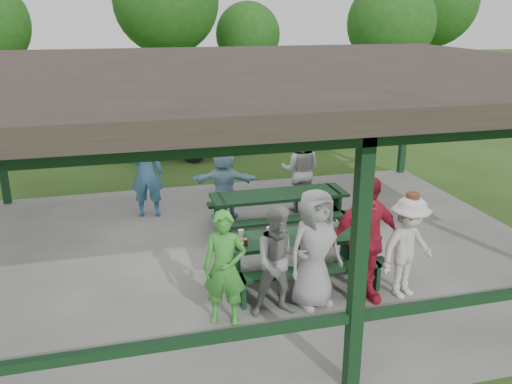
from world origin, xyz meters
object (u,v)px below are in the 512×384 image
object	(u,v)px
contestant_grey_left	(280,262)
spectator_grey	(301,171)
contestant_red	(365,240)
spectator_blue	(146,173)
spectator_lblue	(224,183)
pickup_truck	(284,118)
picnic_table_far	(279,207)
farm_trailer	(168,135)
contestant_grey_mid	(315,249)
contestant_green	(225,268)
contestant_white_fedora	(408,247)
picnic_table_near	(299,252)

from	to	relation	value
contestant_grey_left	spectator_grey	bearing A→B (deg)	70.71
contestant_grey_left	contestant_red	bearing A→B (deg)	6.40
spectator_blue	contestant_red	bearing A→B (deg)	135.11
spectator_lblue	pickup_truck	distance (m)	7.78
picnic_table_far	farm_trailer	bearing A→B (deg)	102.26
picnic_table_far	contestant_grey_mid	size ratio (longest dim) A/B	1.48
contestant_green	spectator_blue	world-z (taller)	spectator_blue
contestant_white_fedora	pickup_truck	distance (m)	10.89
contestant_grey_left	contestant_grey_mid	distance (m)	0.56
contestant_grey_mid	picnic_table_near	bearing A→B (deg)	71.51
contestant_red	contestant_white_fedora	bearing A→B (deg)	-8.46
contestant_green	spectator_lblue	distance (m)	3.92
spectator_grey	pickup_truck	size ratio (longest dim) A/B	0.33
contestant_white_fedora	farm_trailer	world-z (taller)	contestant_white_fedora
contestant_grey_mid	spectator_blue	distance (m)	4.70
spectator_lblue	contestant_grey_mid	bearing A→B (deg)	111.16
contestant_red	farm_trailer	size ratio (longest dim) A/B	0.52
spectator_grey	picnic_table_far	bearing A→B (deg)	76.81
contestant_grey_left	farm_trailer	bearing A→B (deg)	96.86
picnic_table_far	contestant_grey_mid	world-z (taller)	contestant_grey_mid
contestant_red	spectator_blue	distance (m)	5.11
contestant_grey_left	contestant_white_fedora	bearing A→B (deg)	4.17
spectator_grey	contestant_green	bearing A→B (deg)	83.13
contestant_red	farm_trailer	distance (m)	9.60
picnic_table_far	spectator_grey	bearing A→B (deg)	51.99
spectator_lblue	spectator_grey	size ratio (longest dim) A/B	0.85
picnic_table_near	spectator_blue	size ratio (longest dim) A/B	1.32
picnic_table_near	contestant_grey_left	bearing A→B (deg)	-122.60
contestant_red	spectator_lblue	world-z (taller)	contestant_red
picnic_table_far	spectator_grey	distance (m)	1.30
picnic_table_near	farm_trailer	world-z (taller)	farm_trailer
contestant_green	pickup_truck	size ratio (longest dim) A/B	0.31
picnic_table_near	contestant_white_fedora	world-z (taller)	contestant_white_fedora
contestant_green	contestant_grey_left	bearing A→B (deg)	20.13
contestant_grey_mid	spectator_lblue	bearing A→B (deg)	82.87
contestant_grey_left	spectator_lblue	xyz separation A→B (m)	(-0.01, 3.84, -0.06)
pickup_truck	farm_trailer	size ratio (longest dim) A/B	1.41
picnic_table_near	contestant_green	distance (m)	1.66
picnic_table_near	spectator_grey	distance (m)	3.18
spectator_lblue	farm_trailer	distance (m)	5.67
contestant_green	contestant_white_fedora	world-z (taller)	contestant_white_fedora
pickup_truck	farm_trailer	distance (m)	4.21
contestant_grey_mid	farm_trailer	bearing A→B (deg)	81.16
contestant_grey_mid	spectator_grey	distance (m)	3.91
contestant_grey_mid	spectator_grey	bearing A→B (deg)	58.28
spectator_grey	spectator_blue	bearing A→B (deg)	16.24
contestant_red	spectator_grey	world-z (taller)	contestant_red
contestant_grey_left	spectator_grey	world-z (taller)	spectator_grey
contestant_white_fedora	pickup_truck	xyz separation A→B (m)	(1.49, 10.79, -0.16)
picnic_table_near	spectator_grey	size ratio (longest dim) A/B	1.40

